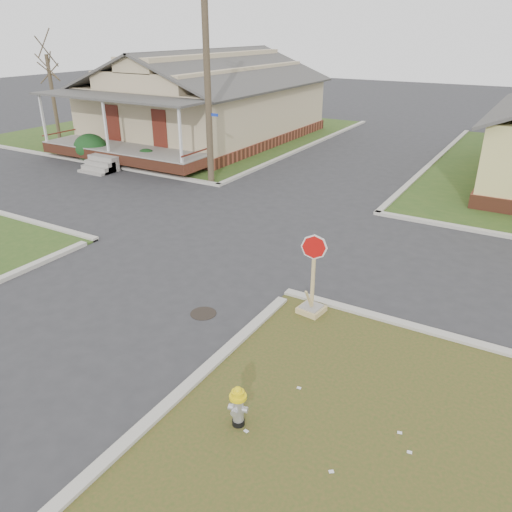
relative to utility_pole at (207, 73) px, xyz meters
The scene contains 11 objects.
ground 10.89m from the utility_pole, 64.74° to the right, with size 120.00×120.00×0.00m, color #2C2C2F.
verge_far_left 13.48m from the utility_pole, 134.04° to the left, with size 19.00×19.00×0.05m, color #2C491A.
curbs 7.39m from the utility_pole, 42.88° to the right, with size 80.00×40.00×0.12m, color #B0AC9F, non-canonical shape.
manhole 12.29m from the utility_pole, 55.75° to the right, with size 0.64×0.64×0.01m, color black.
corner_house 9.99m from the utility_pole, 126.69° to the left, with size 10.10×15.50×5.30m.
utility_pole is the anchor object (origin of this frame).
tree_far_left 14.31m from the utility_pole, 167.34° to the left, with size 0.22×0.22×4.90m, color #3A2D21.
fire_hydrant 15.79m from the utility_pole, 52.98° to the right, with size 0.30×0.30×0.81m.
stop_sign 12.55m from the utility_pole, 42.94° to the right, with size 0.58×0.57×2.05m.
hedge_left 8.67m from the utility_pole, behind, with size 1.65×1.35×1.26m, color #163C16.
hedge_right 5.93m from the utility_pole, behind, with size 1.26×1.04×0.96m, color #163C16.
Camera 1 is at (8.64, -8.87, 6.35)m, focal length 35.00 mm.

